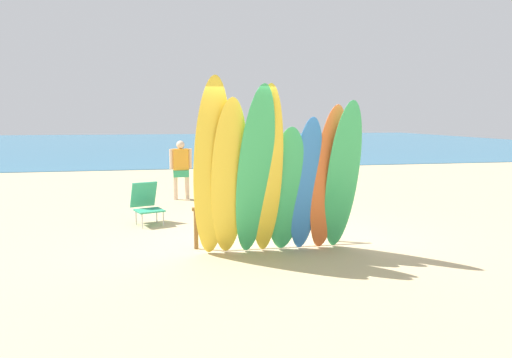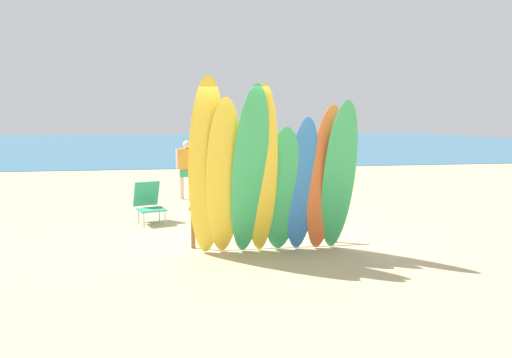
{
  "view_description": "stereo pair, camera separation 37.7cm",
  "coord_description": "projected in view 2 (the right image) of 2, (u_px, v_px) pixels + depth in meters",
  "views": [
    {
      "loc": [
        -1.76,
        -7.6,
        2.1
      ],
      "look_at": [
        0.0,
        1.02,
        0.97
      ],
      "focal_mm": 34.15,
      "sensor_mm": 36.0,
      "label": 1
    },
    {
      "loc": [
        -1.39,
        -7.67,
        2.1
      ],
      "look_at": [
        0.0,
        1.02,
        0.97
      ],
      "focal_mm": 34.15,
      "sensor_mm": 36.0,
      "label": 2
    }
  ],
  "objects": [
    {
      "name": "surfboard_yellow_0",
      "position": [
        207.0,
        170.0,
        7.04
      ],
      "size": [
        0.57,
        0.84,
        2.66
      ],
      "primitive_type": "ellipsoid",
      "rotation": [
        0.28,
        0.0,
        0.04
      ],
      "color": "yellow",
      "rests_on": "ground"
    },
    {
      "name": "beach_chair_red",
      "position": [
        149.0,
        201.0,
        9.63
      ],
      "size": [
        0.7,
        0.81,
        0.82
      ],
      "rotation": [
        0.0,
        0.0,
        0.34
      ],
      "color": "#B7B7BC",
      "rests_on": "ground"
    },
    {
      "name": "surfboard_rack",
      "position": [
        266.0,
        214.0,
        7.93
      ],
      "size": [
        2.49,
        0.07,
        0.68
      ],
      "color": "brown",
      "rests_on": "ground"
    },
    {
      "name": "surfboard_green_2",
      "position": [
        249.0,
        174.0,
        7.05
      ],
      "size": [
        0.62,
        1.03,
        2.55
      ],
      "primitive_type": "ellipsoid",
      "rotation": [
        0.35,
        0.0,
        0.1
      ],
      "color": "#38B266",
      "rests_on": "ground"
    },
    {
      "name": "beachgoer_midbeach",
      "position": [
        223.0,
        157.0,
        14.72
      ],
      "size": [
        0.57,
        0.32,
        1.56
      ],
      "rotation": [
        0.0,
        0.0,
        2.82
      ],
      "color": "brown",
      "rests_on": "ground"
    },
    {
      "name": "ground",
      "position": [
        210.0,
        164.0,
        21.71
      ],
      "size": [
        60.0,
        60.0,
        0.0
      ],
      "primitive_type": "plane",
      "color": "tan"
    },
    {
      "name": "surfboard_yellow_3",
      "position": [
        262.0,
        173.0,
        7.12
      ],
      "size": [
        0.54,
        0.95,
        2.56
      ],
      "primitive_type": "ellipsoid",
      "rotation": [
        0.32,
        0.0,
        -0.08
      ],
      "color": "yellow",
      "rests_on": "ground"
    },
    {
      "name": "surfboard_green_4",
      "position": [
        282.0,
        191.0,
        7.34
      ],
      "size": [
        0.58,
        0.68,
        1.97
      ],
      "primitive_type": "ellipsoid",
      "rotation": [
        0.3,
        0.0,
        -0.01
      ],
      "color": "#38B266",
      "rests_on": "ground"
    },
    {
      "name": "surfboard_blue_5",
      "position": [
        302.0,
        186.0,
        7.37
      ],
      "size": [
        0.49,
        0.68,
        2.11
      ],
      "primitive_type": "ellipsoid",
      "rotation": [
        0.28,
        0.0,
        0.03
      ],
      "color": "#337AD1",
      "rests_on": "ground"
    },
    {
      "name": "beachgoer_photographing",
      "position": [
        270.0,
        171.0,
        11.24
      ],
      "size": [
        0.39,
        0.49,
        1.48
      ],
      "rotation": [
        0.0,
        0.0,
        1.0
      ],
      "color": "#9E704C",
      "rests_on": "ground"
    },
    {
      "name": "beachgoer_near_rack",
      "position": [
        187.0,
        165.0,
        12.4
      ],
      "size": [
        0.57,
        0.24,
        1.5
      ],
      "rotation": [
        0.0,
        0.0,
        3.22
      ],
      "color": "beige",
      "rests_on": "ground"
    },
    {
      "name": "surfboard_green_7",
      "position": [
        339.0,
        179.0,
        7.32
      ],
      "size": [
        0.55,
        0.94,
        2.34
      ],
      "primitive_type": "ellipsoid",
      "rotation": [
        0.35,
        0.0,
        -0.07
      ],
      "color": "#38B266",
      "rests_on": "ground"
    },
    {
      "name": "surfboard_yellow_1",
      "position": [
        224.0,
        179.0,
        7.09
      ],
      "size": [
        0.54,
        0.86,
        2.38
      ],
      "primitive_type": "ellipsoid",
      "rotation": [
        0.32,
        0.0,
        0.01
      ],
      "color": "yellow",
      "rests_on": "ground"
    },
    {
      "name": "ocean_water",
      "position": [
        196.0,
        143.0,
        39.39
      ],
      "size": [
        60.0,
        40.0,
        0.02
      ],
      "primitive_type": "cube",
      "color": "teal",
      "rests_on": "ground"
    },
    {
      "name": "surfboard_orange_6",
      "position": [
        324.0,
        180.0,
        7.4
      ],
      "size": [
        0.58,
        0.72,
        2.29
      ],
      "primitive_type": "ellipsoid",
      "rotation": [
        0.25,
        0.0,
        0.1
      ],
      "color": "orange",
      "rests_on": "ground"
    }
  ]
}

